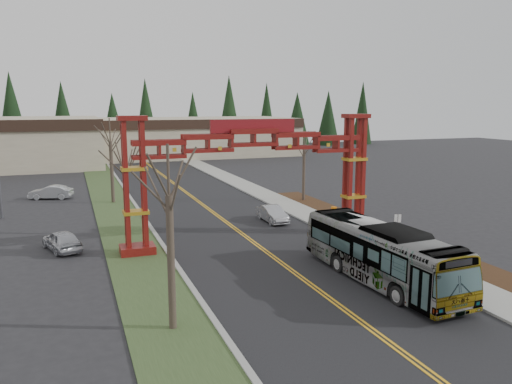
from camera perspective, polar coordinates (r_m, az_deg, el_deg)
name	(u,v)px	position (r m, az deg, el deg)	size (l,w,h in m)	color
ground	(421,367)	(20.52, 18.32, -18.42)	(200.00, 200.00, 0.00)	black
road	(224,221)	(41.69, -3.64, -3.30)	(12.00, 110.00, 0.02)	black
lane_line_left	(223,221)	(41.65, -3.80, -3.30)	(0.12, 100.00, 0.01)	gold
lane_line_right	(226,221)	(41.72, -3.49, -3.27)	(0.12, 100.00, 0.01)	gold
curb_right	(292,214)	(43.81, 4.08, -2.57)	(0.30, 110.00, 0.15)	#989994
sidewalk_right	(306,213)	(44.42, 5.79, -2.42)	(2.60, 110.00, 0.14)	gray
landscape_strip	(450,259)	(33.76, 21.29, -7.10)	(2.60, 50.00, 0.12)	black
grass_median	(126,229)	(40.18, -14.65, -4.08)	(4.00, 110.00, 0.08)	#344824
curb_left	(150,226)	(40.38, -12.04, -3.85)	(0.30, 110.00, 0.15)	#989994
gateway_arch	(253,158)	(34.12, -0.32, 3.93)	(18.20, 1.60, 8.90)	#5E0C0C
retail_building_east	(190,136)	(96.47, -7.52, 6.31)	(38.00, 20.30, 7.00)	tan
conifer_treeline	(130,119)	(106.56, -14.21, 8.04)	(116.10, 5.60, 13.00)	black
transit_bus	(380,253)	(28.08, 14.03, -6.83)	(2.70, 11.56, 3.22)	#96999D
silver_sedan	(272,214)	(41.21, 1.88, -2.51)	(1.40, 4.03, 1.33)	#A5A8AD
parked_car_near_a	(62,240)	(35.60, -21.32, -5.17)	(1.64, 4.09, 1.39)	silver
parked_car_far_a	(51,192)	(55.20, -22.40, -0.03)	(1.48, 4.24, 1.40)	silver
bare_tree_median_near	(169,197)	(20.85, -9.91, -0.52)	(3.23, 3.23, 8.01)	#382D26
bare_tree_median_mid	(125,166)	(37.56, -14.71, 2.84)	(3.22, 3.22, 7.27)	#382D26
bare_tree_median_far	(110,142)	(50.32, -16.31, 5.51)	(3.40, 3.40, 8.28)	#382D26
bare_tree_right_far	(304,151)	(49.66, 5.52, 4.70)	(2.93, 2.93, 7.00)	#382D26
street_sign	(398,223)	(36.12, 15.88, -3.38)	(0.45, 0.19, 2.05)	#3F3F44
barrel_south	(378,228)	(38.30, 13.77, -4.01)	(0.55, 0.55, 1.02)	#CB650B
barrel_mid	(347,219)	(40.75, 10.35, -3.00)	(0.58, 0.58, 1.07)	#CB650B
barrel_north	(334,212)	(43.49, 8.87, -2.26)	(0.48, 0.48, 0.89)	#CB650B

